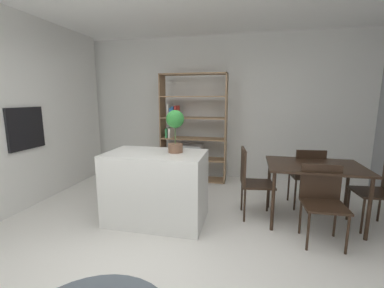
# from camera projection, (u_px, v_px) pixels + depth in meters

# --- Properties ---
(ground_plane) EXTENTS (8.45, 8.45, 0.00)m
(ground_plane) POSITION_uv_depth(u_px,v_px,m) (172.00, 245.00, 2.85)
(ground_plane) COLOR silver
(back_partition) EXTENTS (6.16, 0.06, 2.83)m
(back_partition) POSITION_uv_depth(u_px,v_px,m) (210.00, 108.00, 5.22)
(back_partition) COLOR silver
(back_partition) RESTS_ON ground_plane
(built_in_oven) EXTENTS (0.06, 0.61, 0.61)m
(built_in_oven) POSITION_uv_depth(u_px,v_px,m) (26.00, 128.00, 3.71)
(built_in_oven) COLOR black
(built_in_oven) RESTS_ON ground_plane
(kitchen_island) EXTENTS (1.27, 0.75, 0.93)m
(kitchen_island) POSITION_uv_depth(u_px,v_px,m) (156.00, 187.00, 3.37)
(kitchen_island) COLOR silver
(kitchen_island) RESTS_ON ground_plane
(potted_plant_on_island) EXTENTS (0.23, 0.23, 0.54)m
(potted_plant_on_island) POSITION_uv_depth(u_px,v_px,m) (175.00, 127.00, 3.24)
(potted_plant_on_island) COLOR brown
(potted_plant_on_island) RESTS_ON kitchen_island
(open_bookshelf) EXTENTS (1.28, 0.36, 2.07)m
(open_bookshelf) POSITION_uv_depth(u_px,v_px,m) (190.00, 134.00, 5.03)
(open_bookshelf) COLOR #997551
(open_bookshelf) RESTS_ON ground_plane
(dining_table) EXTENTS (1.17, 0.81, 0.78)m
(dining_table) POSITION_uv_depth(u_px,v_px,m) (315.00, 171.00, 3.29)
(dining_table) COLOR black
(dining_table) RESTS_ON ground_plane
(dining_chair_far) EXTENTS (0.45, 0.46, 0.90)m
(dining_chair_far) POSITION_uv_depth(u_px,v_px,m) (307.00, 173.00, 3.73)
(dining_chair_far) COLOR black
(dining_chair_far) RESTS_ON ground_plane
(dining_chair_island_side) EXTENTS (0.47, 0.46, 0.95)m
(dining_chair_island_side) POSITION_uv_depth(u_px,v_px,m) (250.00, 177.00, 3.47)
(dining_chair_island_side) COLOR black
(dining_chair_island_side) RESTS_ON ground_plane
(dining_chair_window_side) EXTENTS (0.49, 0.46, 0.95)m
(dining_chair_window_side) POSITION_uv_depth(u_px,v_px,m) (384.00, 186.00, 3.15)
(dining_chair_window_side) COLOR black
(dining_chair_window_side) RESTS_ON ground_plane
(dining_chair_near) EXTENTS (0.46, 0.43, 0.87)m
(dining_chair_near) POSITION_uv_depth(u_px,v_px,m) (322.00, 196.00, 2.90)
(dining_chair_near) COLOR black
(dining_chair_near) RESTS_ON ground_plane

